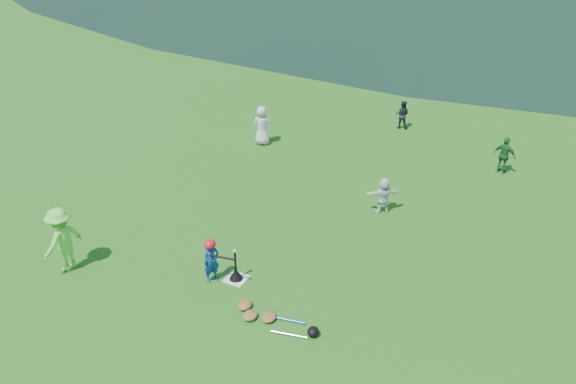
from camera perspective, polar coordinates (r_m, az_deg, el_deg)
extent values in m
plane|color=#296316|center=(12.22, -5.28, -8.81)|extent=(120.00, 120.00, 0.00)
cube|color=silver|center=(12.22, -5.28, -8.77)|extent=(0.45, 0.45, 0.02)
sphere|color=white|center=(11.79, -5.44, -5.97)|extent=(0.08, 0.08, 0.08)
imported|color=navy|center=(11.95, -7.80, -6.96)|extent=(0.38, 0.44, 1.00)
imported|color=#6DEB45|center=(12.99, -21.94, -4.50)|extent=(0.62, 1.00, 1.50)
imported|color=silver|center=(18.08, -2.65, 6.76)|extent=(0.71, 0.56, 1.27)
imported|color=black|center=(19.77, 11.52, 7.72)|extent=(0.51, 0.41, 0.98)
imported|color=#1C5D27|center=(17.36, 21.13, 3.48)|extent=(0.70, 0.43, 1.11)
imported|color=silver|center=(14.46, 9.67, -0.34)|extent=(0.89, 0.76, 0.97)
cone|color=black|center=(12.16, -5.30, -8.40)|extent=(0.30, 0.30, 0.18)
cylinder|color=black|center=(11.95, -5.37, -7.10)|extent=(0.04, 0.04, 0.50)
ellipsoid|color=red|center=(11.71, -7.93, -5.28)|extent=(0.24, 0.26, 0.22)
cylinder|color=black|center=(11.69, -6.67, -6.62)|extent=(0.62, 0.11, 0.07)
ellipsoid|color=olive|center=(11.21, -3.87, -12.40)|extent=(0.28, 0.34, 0.13)
ellipsoid|color=olive|center=(11.16, -1.96, -12.58)|extent=(0.28, 0.34, 0.13)
ellipsoid|color=olive|center=(11.46, -4.42, -11.37)|extent=(0.28, 0.34, 0.13)
cylinder|color=silver|center=(10.85, 0.13, -14.27)|extent=(0.72, 0.20, 0.06)
cylinder|color=#263FA5|center=(11.15, 0.00, -12.86)|extent=(0.68, 0.17, 0.05)
ellipsoid|color=black|center=(10.82, 2.57, -14.00)|extent=(0.22, 0.24, 0.19)
cube|color=gray|center=(37.14, 18.59, 16.90)|extent=(70.00, 0.03, 1.20)
cube|color=yellow|center=(37.03, 18.75, 17.86)|extent=(70.00, 0.08, 0.08)
cylinder|color=gray|center=(37.14, 18.59, 16.90)|extent=(0.07, 0.07, 1.30)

